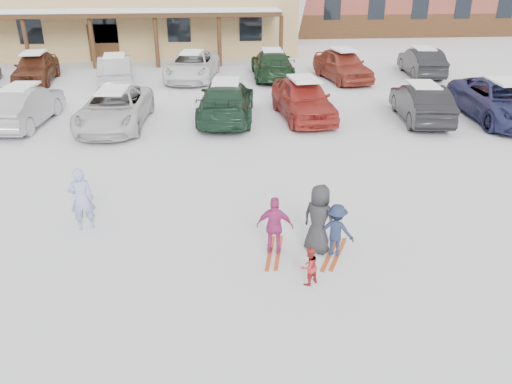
{
  "coord_description": "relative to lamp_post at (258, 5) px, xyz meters",
  "views": [
    {
      "loc": [
        -0.63,
        -9.1,
        5.75
      ],
      "look_at": [
        0.3,
        1.0,
        1.0
      ],
      "focal_mm": 35.0,
      "sensor_mm": 36.0,
      "label": 1
    }
  ],
  "objects": [
    {
      "name": "ground",
      "position": [
        -2.49,
        -23.21,
        -3.16
      ],
      "size": [
        160.0,
        160.0,
        0.0
      ],
      "primitive_type": "plane",
      "color": "white",
      "rests_on": "ground"
    },
    {
      "name": "lamp_post",
      "position": [
        0.0,
        0.0,
        0.0
      ],
      "size": [
        0.5,
        0.25,
        5.54
      ],
      "color": "black",
      "rests_on": "ground"
    },
    {
      "name": "adult_skier",
      "position": [
        -6.16,
        -21.7,
        -2.4
      ],
      "size": [
        0.62,
        0.48,
        1.52
      ],
      "primitive_type": "imported",
      "rotation": [
        0.0,
        0.0,
        3.36
      ],
      "color": "#909ECB",
      "rests_on": "ground"
    },
    {
      "name": "toddler_red",
      "position": [
        -1.36,
        -24.37,
        -2.76
      ],
      "size": [
        0.49,
        0.47,
        0.8
      ],
      "primitive_type": "imported",
      "rotation": [
        0.0,
        0.0,
        3.71
      ],
      "color": "#B32828",
      "rests_on": "ground"
    },
    {
      "name": "child_navy",
      "position": [
        -0.61,
        -23.39,
        -2.57
      ],
      "size": [
        0.89,
        0.74,
        1.19
      ],
      "primitive_type": "imported",
      "rotation": [
        0.0,
        0.0,
        2.68
      ],
      "color": "#1D2746",
      "rests_on": "ground"
    },
    {
      "name": "skis_child_navy",
      "position": [
        -0.61,
        -23.39,
        -3.15
      ],
      "size": [
        0.8,
        1.34,
        0.03
      ],
      "primitive_type": "cube",
      "rotation": [
        0.0,
        0.0,
        2.68
      ],
      "color": "#B24719",
      "rests_on": "ground"
    },
    {
      "name": "child_magenta",
      "position": [
        -1.88,
        -23.21,
        -2.5
      ],
      "size": [
        0.83,
        0.49,
        1.33
      ],
      "primitive_type": "imported",
      "rotation": [
        0.0,
        0.0,
        2.92
      ],
      "color": "#AF2F70",
      "rests_on": "ground"
    },
    {
      "name": "skis_child_magenta",
      "position": [
        -1.88,
        -23.21,
        -3.15
      ],
      "size": [
        0.5,
        1.41,
        0.03
      ],
      "primitive_type": "cube",
      "rotation": [
        0.0,
        0.0,
        2.92
      ],
      "color": "#B24719",
      "rests_on": "ground"
    },
    {
      "name": "bystander_dark",
      "position": [
        -0.94,
        -23.19,
        -2.39
      ],
      "size": [
        0.89,
        0.87,
        1.55
      ],
      "primitive_type": "imported",
      "rotation": [
        0.0,
        0.0,
        2.39
      ],
      "color": "#29292B",
      "rests_on": "ground"
    },
    {
      "name": "parked_car_1",
      "position": [
        -10.15,
        -13.26,
        -2.42
      ],
      "size": [
        1.96,
        4.62,
        1.48
      ],
      "primitive_type": "imported",
      "rotation": [
        0.0,
        0.0,
        3.05
      ],
      "color": "#99989C",
      "rests_on": "ground"
    },
    {
      "name": "parked_car_2",
      "position": [
        -6.71,
        -13.7,
        -2.47
      ],
      "size": [
        2.57,
        5.09,
        1.38
      ],
      "primitive_type": "imported",
      "rotation": [
        0.0,
        0.0,
        -0.06
      ],
      "color": "silver",
      "rests_on": "ground"
    },
    {
      "name": "parked_car_3",
      "position": [
        -2.51,
        -13.18,
        -2.42
      ],
      "size": [
        2.58,
        5.28,
        1.48
      ],
      "primitive_type": "imported",
      "rotation": [
        0.0,
        0.0,
        3.04
      ],
      "color": "#1B3625",
      "rests_on": "ground"
    },
    {
      "name": "parked_car_4",
      "position": [
        0.49,
        -13.29,
        -2.38
      ],
      "size": [
        2.26,
        4.74,
        1.56
      ],
      "primitive_type": "imported",
      "rotation": [
        0.0,
        0.0,
        0.09
      ],
      "color": "#A42B24",
      "rests_on": "ground"
    },
    {
      "name": "parked_car_5",
      "position": [
        4.98,
        -14.05,
        -2.46
      ],
      "size": [
        1.98,
        4.44,
        1.41
      ],
      "primitive_type": "imported",
      "rotation": [
        0.0,
        0.0,
        3.03
      ],
      "color": "black",
      "rests_on": "ground"
    },
    {
      "name": "parked_car_6",
      "position": [
        8.12,
        -14.3,
        -2.4
      ],
      "size": [
        2.83,
        5.61,
        1.52
      ],
      "primitive_type": "imported",
      "rotation": [
        0.0,
        0.0,
        -0.06
      ],
      "color": "navy",
      "rests_on": "ground"
    },
    {
      "name": "parked_car_8",
      "position": [
        -11.94,
        -5.67,
        -2.43
      ],
      "size": [
        2.04,
        4.45,
        1.48
      ],
      "primitive_type": "imported",
      "rotation": [
        0.0,
        0.0,
        0.07
      ],
      "color": "#592B18",
      "rests_on": "ground"
    },
    {
      "name": "parked_car_9",
      "position": [
        -7.8,
        -6.6,
        -2.45
      ],
      "size": [
        2.05,
        4.5,
        1.43
      ],
      "primitive_type": "imported",
      "rotation": [
        0.0,
        0.0,
        3.27
      ],
      "color": "#A5A5AA",
      "rests_on": "ground"
    },
    {
      "name": "parked_car_10",
      "position": [
        -4.02,
        -5.84,
        -2.46
      ],
      "size": [
        3.08,
        5.36,
        1.41
      ],
      "primitive_type": "imported",
      "rotation": [
        0.0,
        0.0,
        -0.15
      ],
      "color": "white",
      "rests_on": "ground"
    },
    {
      "name": "parked_car_11",
      "position": [
        0.17,
        -5.89,
        -2.44
      ],
      "size": [
        2.18,
        5.05,
        1.45
      ],
      "primitive_type": "imported",
      "rotation": [
        0.0,
        0.0,
        3.11
      ],
      "color": "#17321B",
      "rests_on": "ground"
    },
    {
      "name": "parked_car_12",
      "position": [
        3.73,
        -6.74,
        -2.38
      ],
      "size": [
        2.61,
        4.86,
        1.57
      ],
      "primitive_type": "imported",
      "rotation": [
        0.0,
        0.0,
        0.17
      ],
      "color": "#993828",
      "rests_on": "ground"
    },
    {
      "name": "parked_car_13",
      "position": [
        8.26,
        -6.01,
        -2.44
      ],
      "size": [
        1.97,
        4.53,
        1.45
      ],
      "primitive_type": "imported",
      "rotation": [
        0.0,
        0.0,
        3.04
      ],
      "color": "black",
      "rests_on": "ground"
    }
  ]
}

